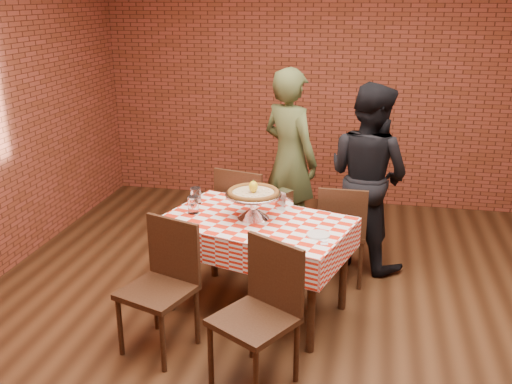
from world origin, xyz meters
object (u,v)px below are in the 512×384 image
(condiment_caddy, at_px, (284,200))
(chair_far_right, at_px, (342,232))
(pizza_stand, at_px, (253,206))
(diner_olive, at_px, (290,160))
(water_glass_left, at_px, (193,205))
(diner_black, at_px, (368,176))
(table, at_px, (256,266))
(chair_near_left, at_px, (157,291))
(chair_near_right, at_px, (254,319))
(water_glass_right, at_px, (196,196))
(pizza, at_px, (253,193))
(chair_far_left, at_px, (249,215))

(condiment_caddy, xyz_separation_m, chair_far_right, (0.45, 0.39, -0.40))
(pizza_stand, distance_m, diner_olive, 1.26)
(water_glass_left, height_order, diner_black, diner_black)
(table, distance_m, condiment_caddy, 0.56)
(chair_near_left, xyz_separation_m, chair_near_right, (0.72, -0.23, 0.01))
(diner_black, bearing_deg, water_glass_right, 65.78)
(condiment_caddy, relative_size, chair_near_left, 0.17)
(pizza_stand, xyz_separation_m, chair_far_right, (0.64, 0.62, -0.41))
(chair_near_right, distance_m, diner_black, 2.06)
(chair_far_right, bearing_deg, chair_near_right, 74.01)
(condiment_caddy, xyz_separation_m, chair_near_left, (-0.72, -0.93, -0.38))
(pizza, bearing_deg, pizza_stand, 0.00)
(chair_near_left, bearing_deg, chair_far_left, 96.88)
(chair_far_right, relative_size, diner_olive, 0.51)
(condiment_caddy, height_order, chair_far_left, chair_far_left)
(chair_far_left, relative_size, diner_olive, 0.54)
(diner_black, bearing_deg, pizza_stand, 85.75)
(chair_near_right, height_order, chair_far_right, chair_near_right)
(pizza, relative_size, water_glass_right, 2.92)
(pizza_stand, bearing_deg, diner_olive, 85.95)
(table, bearing_deg, diner_black, 52.57)
(water_glass_right, bearing_deg, chair_far_left, 61.17)
(pizza_stand, bearing_deg, chair_near_left, -126.70)
(chair_far_right, bearing_deg, water_glass_left, 29.05)
(pizza_stand, bearing_deg, pizza, 0.00)
(water_glass_left, relative_size, diner_black, 0.08)
(water_glass_left, distance_m, chair_near_right, 1.20)
(chair_near_right, distance_m, chair_far_right, 1.61)
(chair_far_left, bearing_deg, water_glass_right, 75.00)
(diner_black, bearing_deg, condiment_caddy, 85.98)
(table, height_order, chair_far_right, chair_far_right)
(chair_far_right, bearing_deg, condiment_caddy, 41.21)
(diner_olive, bearing_deg, condiment_caddy, 131.69)
(diner_olive, height_order, diner_black, diner_olive)
(pizza, distance_m, chair_far_right, 1.03)
(water_glass_left, distance_m, chair_far_left, 0.89)
(chair_far_left, relative_size, chair_far_right, 1.06)
(chair_near_left, height_order, chair_far_left, chair_far_left)
(water_glass_left, bearing_deg, condiment_caddy, 18.80)
(chair_far_right, bearing_deg, water_glass_right, 19.65)
(pizza_stand, bearing_deg, table, -49.37)
(water_glass_left, xyz_separation_m, diner_olive, (0.56, 1.25, 0.04))
(diner_olive, xyz_separation_m, diner_black, (0.74, -0.25, -0.04))
(chair_far_left, bearing_deg, chair_near_left, 91.81)
(chair_near_right, xyz_separation_m, diner_black, (0.63, 1.93, 0.37))
(pizza_stand, xyz_separation_m, pizza, (0.00, 0.00, 0.10))
(chair_near_left, xyz_separation_m, diner_olive, (0.61, 1.95, 0.41))
(pizza, bearing_deg, chair_far_right, 44.01)
(pizza_stand, distance_m, chair_near_right, 1.02)
(table, distance_m, diner_olive, 1.38)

